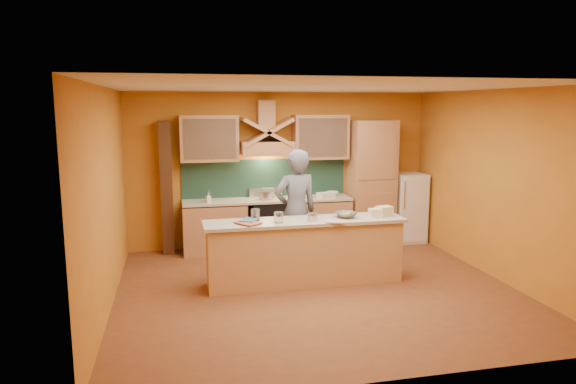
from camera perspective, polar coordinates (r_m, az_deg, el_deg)
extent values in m
cube|color=brown|center=(7.37, 3.21, -10.74)|extent=(5.50, 5.00, 0.01)
cube|color=white|center=(6.92, 3.43, 11.56)|extent=(5.50, 5.00, 0.01)
cube|color=orange|center=(9.42, -0.81, 2.50)|extent=(5.50, 0.02, 2.80)
cube|color=orange|center=(4.70, 11.62, -4.85)|extent=(5.50, 0.02, 2.80)
cube|color=orange|center=(6.81, -19.57, -0.77)|extent=(0.02, 5.00, 2.80)
cube|color=orange|center=(8.19, 22.17, 0.73)|extent=(0.02, 5.00, 2.80)
cube|color=tan|center=(9.13, -8.14, -4.02)|extent=(1.10, 0.60, 0.86)
cube|color=tan|center=(9.45, 3.44, -3.47)|extent=(1.10, 0.60, 0.86)
cube|color=#C0B6A2|center=(9.14, -2.27, -0.89)|extent=(3.00, 0.62, 0.04)
cube|color=black|center=(9.24, -2.25, -3.63)|extent=(0.60, 0.58, 0.90)
cube|color=#18362C|center=(9.37, -2.59, 1.53)|extent=(3.00, 0.03, 0.70)
cube|color=tan|center=(9.07, -2.36, 4.89)|extent=(0.92, 0.50, 0.24)
cube|color=tan|center=(9.14, -2.50, 8.57)|extent=(0.30, 0.30, 0.50)
cube|color=tan|center=(9.01, -8.76, 5.91)|extent=(1.00, 0.35, 0.80)
cube|color=tan|center=(9.36, 3.62, 6.13)|extent=(1.00, 0.35, 0.80)
cube|color=tan|center=(9.64, 9.21, 1.04)|extent=(0.80, 0.60, 2.30)
cube|color=white|center=(10.02, 13.13, -1.67)|extent=(0.58, 0.60, 1.30)
cube|color=#472816|center=(9.11, -13.34, 0.42)|extent=(0.20, 0.30, 2.30)
cube|color=tan|center=(7.48, 1.87, -6.87)|extent=(2.80, 0.55, 0.88)
cube|color=#C0B6A2|center=(7.36, 1.89, -3.29)|extent=(2.90, 0.62, 0.05)
imported|color=slate|center=(7.85, 0.86, -2.20)|extent=(0.77, 0.58, 1.91)
cylinder|color=silver|center=(9.06, -2.58, -0.47)|extent=(0.27, 0.27, 0.16)
cylinder|color=silver|center=(9.25, -2.16, -0.28)|extent=(0.27, 0.27, 0.15)
imported|color=white|center=(8.87, -8.83, -0.64)|extent=(0.09, 0.09, 0.17)
imported|color=#304C85|center=(8.99, -8.88, -0.32)|extent=(0.12, 0.12, 0.22)
imported|color=silver|center=(9.50, 4.91, -0.18)|extent=(0.31, 0.31, 0.07)
cube|color=silver|center=(9.22, 4.23, -0.38)|extent=(0.33, 0.30, 0.10)
imported|color=#B65B41|center=(7.02, -5.20, -3.62)|extent=(0.40, 0.42, 0.03)
imported|color=#39627E|center=(7.24, -5.08, -3.06)|extent=(0.32, 0.35, 0.02)
cylinder|color=white|center=(7.31, -3.64, -2.53)|extent=(0.17, 0.17, 0.16)
cylinder|color=silver|center=(7.16, -1.04, -2.84)|extent=(0.14, 0.14, 0.15)
cube|color=silver|center=(7.26, 2.73, -2.90)|extent=(0.14, 0.14, 0.09)
imported|color=silver|center=(7.55, 6.42, -2.53)|extent=(0.32, 0.32, 0.08)
cube|color=beige|center=(7.23, 5.27, -3.29)|extent=(0.31, 0.27, 0.02)
cube|color=beige|center=(7.71, 10.65, -2.11)|extent=(0.27, 0.24, 0.15)
cube|color=beige|center=(7.65, 9.76, -2.29)|extent=(0.20, 0.16, 0.12)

